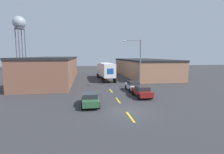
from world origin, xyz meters
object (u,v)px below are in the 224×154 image
object	(u,v)px
parked_car_left_near	(90,99)
water_tower	(19,24)
semi_truck	(105,70)
parked_car_right_near	(142,91)
street_lamp	(138,60)
parked_car_right_mid	(133,86)

from	to	relation	value
parked_car_left_near	water_tower	xyz separation A→B (m)	(-23.73, 49.51, 16.18)
semi_truck	parked_car_left_near	world-z (taller)	semi_truck
parked_car_right_near	street_lamp	bearing A→B (deg)	77.83
water_tower	street_lamp	world-z (taller)	water_tower
parked_car_right_mid	street_lamp	world-z (taller)	street_lamp
parked_car_left_near	parked_car_right_near	bearing A→B (deg)	23.89
semi_truck	water_tower	world-z (taller)	water_tower
parked_car_right_near	water_tower	distance (m)	58.00
parked_car_left_near	parked_car_right_near	world-z (taller)	same
parked_car_right_mid	parked_car_right_near	distance (m)	4.46
water_tower	street_lamp	xyz separation A→B (m)	(32.33, -39.89, -12.06)
semi_truck	parked_car_left_near	distance (m)	22.00
parked_car_right_mid	water_tower	world-z (taller)	water_tower
semi_truck	street_lamp	world-z (taller)	street_lamp
semi_truck	water_tower	distance (m)	42.15
semi_truck	street_lamp	distance (m)	12.95
parked_car_right_mid	water_tower	xyz separation A→B (m)	(-30.94, 41.86, 16.18)
parked_car_left_near	water_tower	bearing A→B (deg)	115.61
parked_car_right_near	water_tower	bearing A→B (deg)	123.74
parked_car_right_near	water_tower	world-z (taller)	water_tower
semi_truck	street_lamp	bearing A→B (deg)	-72.87
parked_car_left_near	water_tower	distance (m)	57.24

